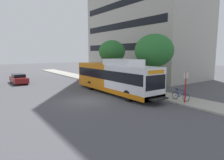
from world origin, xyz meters
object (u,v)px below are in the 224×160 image
at_px(street_tree_mid_block, 112,52).
at_px(parked_car_far_lane, 19,79).
at_px(transit_bus, 115,77).
at_px(bus_stop_sign_pole, 186,85).
at_px(bicycle_parked, 181,95).
at_px(street_tree_near_stop, 154,51).

distance_m(street_tree_mid_block, parked_car_far_lane, 13.68).
distance_m(transit_bus, street_tree_mid_block, 7.26).
height_order(bus_stop_sign_pole, street_tree_mid_block, street_tree_mid_block).
bearing_deg(bicycle_parked, street_tree_mid_block, 84.55).
bearing_deg(street_tree_mid_block, bus_stop_sign_pole, -97.11).
height_order(bicycle_parked, parked_car_far_lane, parked_car_far_lane).
xyz_separation_m(transit_bus, bus_stop_sign_pole, (2.09, -7.07, -0.05)).
distance_m(street_tree_near_stop, parked_car_far_lane, 19.07).
bearing_deg(street_tree_mid_block, parked_car_far_lane, 144.35).
height_order(street_tree_near_stop, street_tree_mid_block, street_tree_near_stop).
bearing_deg(bus_stop_sign_pole, bicycle_parked, 58.87).
height_order(transit_bus, bus_stop_sign_pole, transit_bus).
relative_size(bicycle_parked, parked_car_far_lane, 0.39).
xyz_separation_m(transit_bus, parked_car_far_lane, (-7.01, 13.30, -1.04)).
bearing_deg(transit_bus, street_tree_mid_block, 56.93).
xyz_separation_m(bicycle_parked, street_tree_near_stop, (1.29, 4.42, 3.93)).
bearing_deg(transit_bus, bicycle_parked, -68.24).
height_order(bus_stop_sign_pole, street_tree_near_stop, street_tree_near_stop).
distance_m(bicycle_parked, street_tree_mid_block, 12.63).
height_order(street_tree_mid_block, parked_car_far_lane, street_tree_mid_block).
bearing_deg(bus_stop_sign_pole, parked_car_far_lane, 114.08).
relative_size(transit_bus, bus_stop_sign_pole, 4.71).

